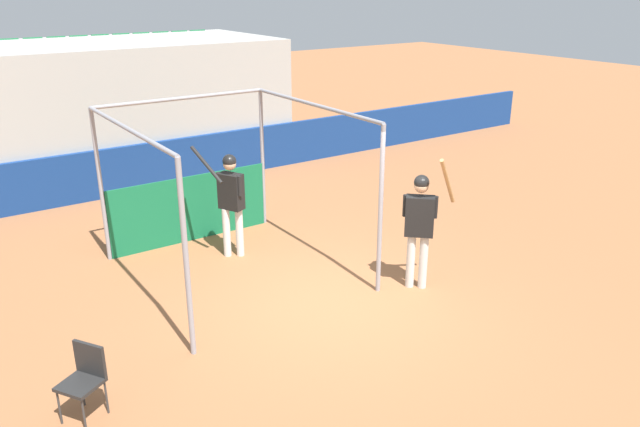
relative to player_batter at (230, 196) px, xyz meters
name	(u,v)px	position (x,y,z in m)	size (l,w,h in m)	color
ground_plane	(335,302)	(0.46, -2.37, -1.10)	(60.00, 60.00, 0.00)	#935B38
outfield_wall	(163,164)	(0.46, 4.34, -0.56)	(24.00, 0.12, 1.09)	navy
bleacher_section	(129,105)	(0.46, 6.40, 0.48)	(7.05, 4.00, 3.17)	#9E9E99
batting_cage	(205,188)	(-0.29, 0.37, 0.09)	(3.12, 3.57, 2.64)	gray
player_batter	(230,196)	(0.00, 0.00, 0.00)	(0.68, 0.71, 1.94)	silver
player_waiting	(420,220)	(1.81, -2.68, 0.01)	(0.77, 0.63, 2.14)	silver
folding_chair	(85,374)	(-3.24, -2.90, -0.58)	(0.55, 0.55, 0.84)	black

